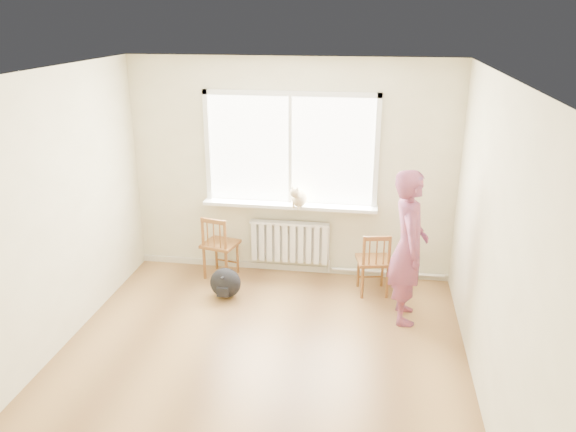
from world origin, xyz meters
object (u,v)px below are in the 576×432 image
at_px(person, 408,247).
at_px(chair_right, 374,264).
at_px(cat, 299,197).
at_px(backpack, 226,283).
at_px(chair_left, 219,247).

bearing_deg(person, chair_right, 30.46).
relative_size(chair_right, cat, 1.86).
distance_m(chair_right, backpack, 1.76).
xyz_separation_m(chair_left, person, (2.27, -0.67, 0.43)).
bearing_deg(person, backpack, 82.04).
height_order(chair_right, backpack, chair_right).
bearing_deg(cat, chair_right, -1.92).
distance_m(chair_left, cat, 1.19).
height_order(chair_left, person, person).
height_order(cat, backpack, cat).
distance_m(person, cat, 1.53).
height_order(chair_left, chair_right, chair_left).
height_order(person, backpack, person).
bearing_deg(cat, chair_left, -155.24).
distance_m(chair_right, person, 0.76).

